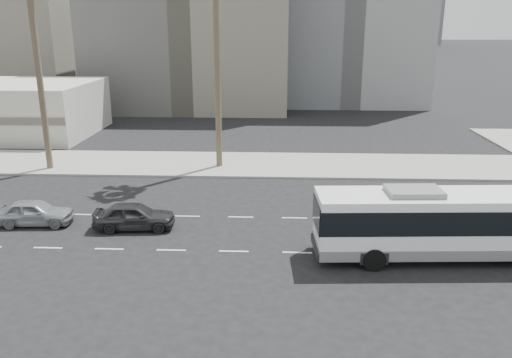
{
  "coord_description": "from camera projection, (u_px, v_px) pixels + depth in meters",
  "views": [
    {
      "loc": [
        -0.97,
        -22.13,
        10.35
      ],
      "look_at": [
        -2.12,
        4.0,
        2.4
      ],
      "focal_mm": 35.88,
      "sensor_mm": 36.0,
      "label": 1
    }
  ],
  "objects": [
    {
      "name": "ground",
      "position": [
        297.0,
        253.0,
        24.12
      ],
      "size": [
        700.0,
        700.0,
        0.0
      ],
      "primitive_type": "plane",
      "color": "black",
      "rests_on": "ground"
    },
    {
      "name": "sidewalk_north",
      "position": [
        290.0,
        165.0,
        38.92
      ],
      "size": [
        120.0,
        7.0,
        0.15
      ],
      "primitive_type": "cube",
      "color": "gray",
      "rests_on": "ground"
    },
    {
      "name": "midrise_beige_west",
      "position": [
        193.0,
        35.0,
        65.03
      ],
      "size": [
        24.0,
        18.0,
        18.0
      ],
      "primitive_type": "cube",
      "color": "#5F5C57",
      "rests_on": "ground"
    },
    {
      "name": "midrise_gray_center",
      "position": [
        345.0,
        4.0,
        69.71
      ],
      "size": [
        20.0,
        20.0,
        26.0
      ],
      "primitive_type": "cube",
      "color": "slate",
      "rests_on": "ground"
    },
    {
      "name": "midrise_beige_far",
      "position": [
        14.0,
        45.0,
        71.34
      ],
      "size": [
        18.0,
        16.0,
        15.0
      ],
      "primitive_type": "cube",
      "color": "#5F5C57",
      "rests_on": "ground"
    },
    {
      "name": "city_bus",
      "position": [
        444.0,
        222.0,
        23.16
      ],
      "size": [
        11.76,
        3.26,
        3.34
      ],
      "rotation": [
        0.0,
        0.0,
        0.06
      ],
      "color": "white",
      "rests_on": "ground"
    },
    {
      "name": "car_a",
      "position": [
        134.0,
        216.0,
        26.78
      ],
      "size": [
        2.04,
        4.33,
        1.43
      ],
      "primitive_type": "imported",
      "rotation": [
        0.0,
        0.0,
        1.65
      ],
      "color": "#28282A",
      "rests_on": "ground"
    },
    {
      "name": "car_b",
      "position": [
        35.0,
        212.0,
        27.35
      ],
      "size": [
        1.86,
        4.12,
        1.37
      ],
      "primitive_type": "imported",
      "rotation": [
        0.0,
        0.0,
        1.63
      ],
      "color": "gray",
      "rests_on": "ground"
    }
  ]
}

